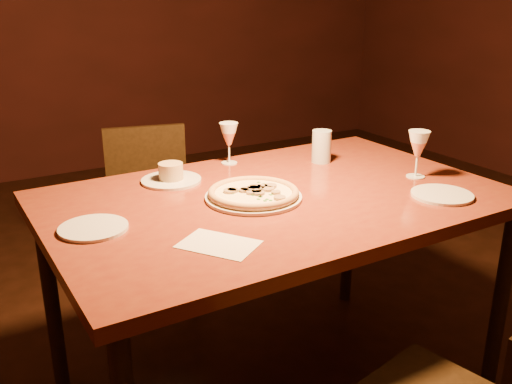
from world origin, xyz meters
TOP-DOWN VIEW (x-y plane):
  - dining_table at (-0.16, 0.24)m, footprint 1.53×0.99m
  - chair_far at (-0.25, 1.25)m, footprint 0.49×0.49m
  - pizza_plate at (-0.24, 0.24)m, footprint 0.32×0.32m
  - ramekin_saucer at (-0.41, 0.55)m, footprint 0.22×0.22m
  - wine_glass_far at (-0.12, 0.64)m, footprint 0.07×0.07m
  - wine_glass_right at (0.39, 0.14)m, footprint 0.08×0.08m
  - water_tumbler at (0.21, 0.47)m, footprint 0.08×0.08m
  - side_plate_left at (-0.77, 0.26)m, footprint 0.20×0.20m
  - side_plate_near at (0.31, -0.06)m, footprint 0.20×0.20m
  - menu_card at (-0.51, -0.02)m, footprint 0.23×0.25m

SIDE VIEW (x-z plane):
  - chair_far at x=-0.25m, z-range 0.05..0.89m
  - dining_table at x=-0.16m, z-range 0.34..1.15m
  - menu_card at x=-0.51m, z-range 0.81..0.82m
  - side_plate_left at x=-0.77m, z-range 0.81..0.82m
  - side_plate_near at x=0.31m, z-range 0.81..0.83m
  - pizza_plate at x=-0.24m, z-range 0.82..0.85m
  - ramekin_saucer at x=-0.41m, z-range 0.80..0.87m
  - water_tumbler at x=0.21m, z-range 0.81..0.94m
  - wine_glass_far at x=-0.12m, z-range 0.81..0.98m
  - wine_glass_right at x=0.39m, z-range 0.81..0.99m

